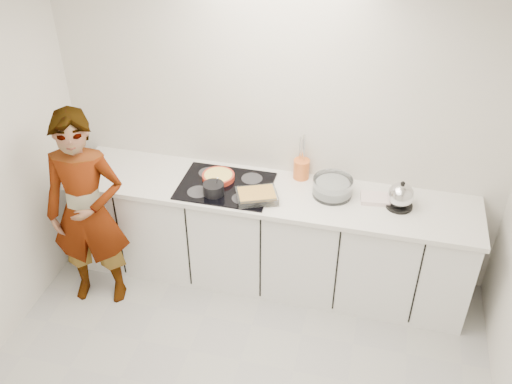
% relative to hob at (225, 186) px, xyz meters
% --- Properties ---
extents(ceiling, '(3.60, 3.20, 0.00)m').
position_rel_hob_xyz_m(ceiling, '(0.35, -1.26, 1.68)').
color(ceiling, white).
rests_on(ceiling, wall_back).
extents(wall_back, '(3.60, 0.00, 2.60)m').
position_rel_hob_xyz_m(wall_back, '(0.35, 0.34, 0.38)').
color(wall_back, silver).
rests_on(wall_back, ground).
extents(base_cabinets, '(3.20, 0.58, 0.87)m').
position_rel_hob_xyz_m(base_cabinets, '(0.35, 0.02, -0.48)').
color(base_cabinets, white).
rests_on(base_cabinets, floor).
extents(countertop, '(3.24, 0.64, 0.04)m').
position_rel_hob_xyz_m(countertop, '(0.35, 0.02, -0.03)').
color(countertop, white).
rests_on(countertop, base_cabinets).
extents(hob, '(0.72, 0.54, 0.01)m').
position_rel_hob_xyz_m(hob, '(0.00, 0.00, 0.00)').
color(hob, black).
rests_on(hob, countertop).
extents(tart_dish, '(0.28, 0.28, 0.04)m').
position_rel_hob_xyz_m(tart_dish, '(-0.08, 0.07, 0.03)').
color(tart_dish, '#B8311F').
rests_on(tart_dish, hob).
extents(saucepan, '(0.22, 0.22, 0.15)m').
position_rel_hob_xyz_m(saucepan, '(-0.05, -0.13, 0.05)').
color(saucepan, black).
rests_on(saucepan, hob).
extents(baking_dish, '(0.37, 0.32, 0.06)m').
position_rel_hob_xyz_m(baking_dish, '(0.28, -0.12, 0.04)').
color(baking_dish, silver).
rests_on(baking_dish, hob).
extents(mixing_bowl, '(0.32, 0.32, 0.14)m').
position_rel_hob_xyz_m(mixing_bowl, '(0.83, 0.09, 0.06)').
color(mixing_bowl, silver).
rests_on(mixing_bowl, countertop).
extents(tea_towel, '(0.23, 0.18, 0.04)m').
position_rel_hob_xyz_m(tea_towel, '(1.16, 0.09, 0.01)').
color(tea_towel, white).
rests_on(tea_towel, countertop).
extents(kettle, '(0.25, 0.25, 0.23)m').
position_rel_hob_xyz_m(kettle, '(1.34, 0.05, 0.09)').
color(kettle, black).
rests_on(kettle, countertop).
extents(utensil_crock, '(0.13, 0.13, 0.16)m').
position_rel_hob_xyz_m(utensil_crock, '(0.56, 0.27, 0.07)').
color(utensil_crock, orange).
rests_on(utensil_crock, countertop).
extents(cook, '(0.69, 0.52, 1.69)m').
position_rel_hob_xyz_m(cook, '(-0.95, -0.49, -0.07)').
color(cook, white).
rests_on(cook, floor).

